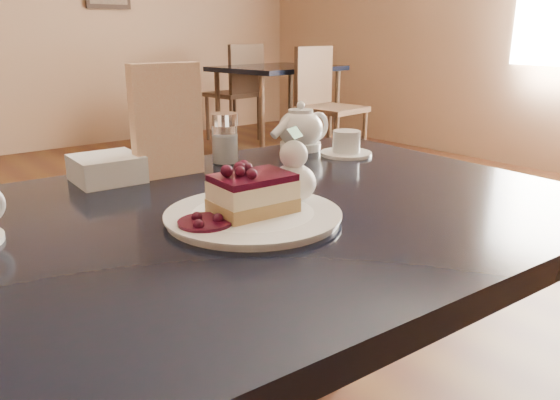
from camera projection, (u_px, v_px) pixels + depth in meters
main_table at (237, 256)px, 0.96m from camera, size 1.34×0.93×0.80m
dessert_plate at (253, 216)px, 0.90m from camera, size 0.28×0.28×0.01m
cheesecake_slice at (253, 194)px, 0.89m from camera, size 0.13×0.10×0.06m
whipped_cream at (293, 183)px, 0.94m from camera, size 0.08×0.08×0.07m
berry_sauce at (205, 222)px, 0.84m from camera, size 0.09×0.09×0.01m
tea_set at (309, 133)px, 1.41m from camera, size 0.22×0.25×0.11m
menu_card at (167, 121)px, 1.14m from camera, size 0.15×0.04×0.24m
sugar_shaker at (225, 138)px, 1.26m from camera, size 0.06×0.06×0.12m
napkin_stack at (107, 168)px, 1.12m from camera, size 0.14×0.14×0.05m
bg_table_far_right at (278, 143)px, 5.27m from camera, size 1.17×1.95×1.30m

